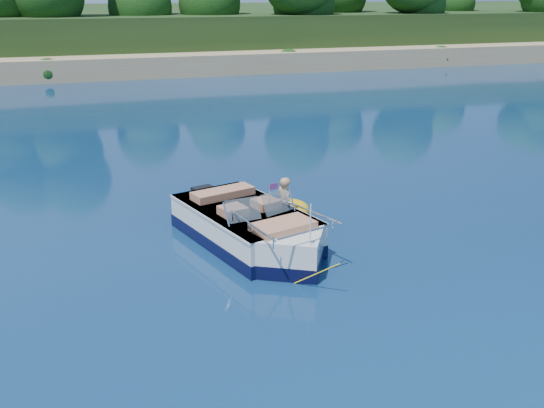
# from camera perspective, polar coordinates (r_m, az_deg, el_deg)

# --- Properties ---
(ground) EXTENTS (160.00, 160.00, 0.00)m
(ground) POSITION_cam_1_polar(r_m,az_deg,el_deg) (12.57, 14.95, -8.94)
(ground) COLOR #091B3F
(ground) RESTS_ON ground
(shoreline) EXTENTS (170.00, 59.00, 6.00)m
(shoreline) POSITION_cam_1_polar(r_m,az_deg,el_deg) (73.37, -13.46, 15.12)
(shoreline) COLOR #977858
(shoreline) RESTS_ON ground
(motorboat) EXTENTS (3.10, 5.73, 1.96)m
(motorboat) POSITION_cam_1_polar(r_m,az_deg,el_deg) (14.55, -1.80, -2.60)
(motorboat) COLOR white
(motorboat) RESTS_ON ground
(tow_tube) EXTENTS (1.59, 1.59, 0.35)m
(tow_tube) POSITION_cam_1_polar(r_m,az_deg,el_deg) (16.81, 1.32, -0.55)
(tow_tube) COLOR #EEB208
(tow_tube) RESTS_ON ground
(boy) EXTENTS (0.63, 0.93, 1.68)m
(boy) POSITION_cam_1_polar(r_m,az_deg,el_deg) (16.72, 1.05, -0.99)
(boy) COLOR tan
(boy) RESTS_ON ground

